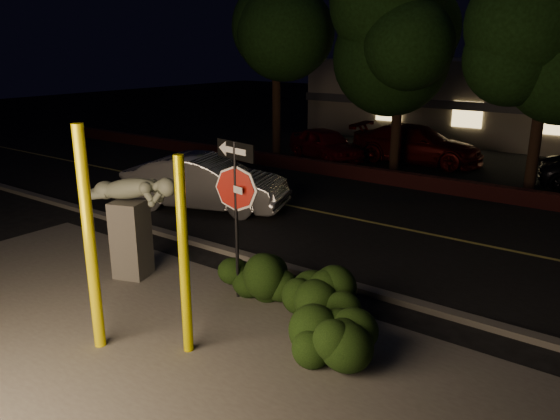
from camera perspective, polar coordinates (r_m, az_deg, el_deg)
The scene contains 21 objects.
ground at distance 17.81m, azimuth 14.68°, elevation 0.97°, with size 90.00×90.00×0.00m, color black.
patio at distance 9.24m, azimuth -12.89°, elevation -14.06°, with size 14.00×6.00×0.02m, color #4C4944.
road at distance 15.16m, azimuth 10.40°, elevation -1.48°, with size 80.00×8.00×0.01m, color black.
lane_marking at distance 15.16m, azimuth 10.41°, elevation -1.43°, with size 80.00×0.12×0.01m, color #AE9F45.
curb at distance 11.80m, azimuth 1.51°, elevation -6.28°, with size 80.00×0.25×0.12m, color #4C4944.
brick_wall at distance 18.93m, azimuth 16.23°, elevation 2.55°, with size 40.00×0.35×0.50m, color #421515.
parking_lot at distance 24.30m, azimuth 20.94°, elevation 4.56°, with size 40.00×12.00×0.01m, color black.
building at distance 31.74m, azimuth 25.39°, elevation 10.34°, with size 22.00×10.20×4.00m.
tree_far_a at distance 23.75m, azimuth -0.40°, elevation 18.35°, with size 4.60×4.60×7.43m.
tree_far_b at distance 21.15m, azimuth 12.78°, elevation 20.10°, with size 5.20×5.20×8.41m.
tree_far_c at distance 19.22m, azimuth 26.62°, elevation 18.02°, with size 4.80×4.80×7.84m.
yellow_pole_left at distance 8.86m, azimuth -19.27°, elevation -3.12°, with size 0.18×0.18×3.61m, color #FFEA07.
yellow_pole_right at distance 8.43m, azimuth -10.01°, elevation -4.96°, with size 0.16×0.16×3.19m, color #DFD400.
signpost at distance 10.00m, azimuth -4.66°, elevation 2.17°, with size 1.02×0.23×3.05m.
sculpture at distance 11.59m, azimuth -15.33°, elevation -0.50°, with size 2.03×1.16×2.20m.
hedge_center at distance 10.64m, azimuth -1.75°, elevation -6.58°, with size 1.79×0.84×0.93m, color black.
hedge_right at distance 9.65m, azimuth 4.79°, elevation -8.42°, with size 1.78×0.95×1.16m, color black.
hedge_far_right at distance 8.59m, azimuth 4.90°, elevation -12.28°, with size 1.49×0.93×1.03m, color black.
silver_sedan at distance 16.33m, azimuth -7.76°, elevation 2.86°, with size 1.69×4.85×1.60m, color silver.
parked_car_red at distance 23.40m, azimuth 4.79°, elevation 6.86°, with size 1.61×4.00×1.36m, color maroon.
parked_car_darkred at distance 23.38m, azimuth 14.07°, elevation 6.65°, with size 2.18×5.37×1.56m, color #410605.
Camera 1 is at (6.18, -6.03, 4.68)m, focal length 35.00 mm.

